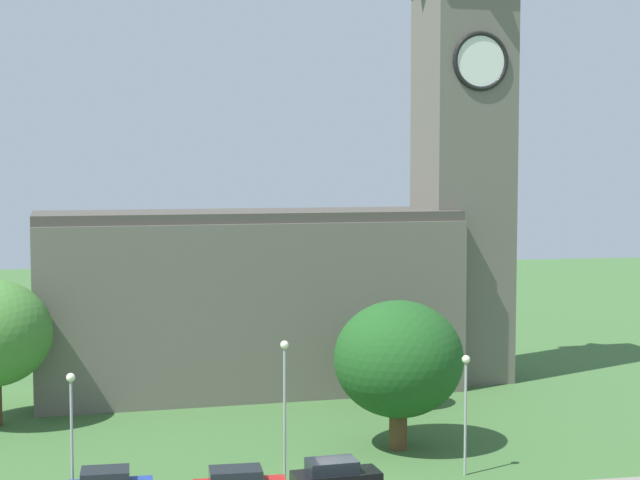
# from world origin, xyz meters

# --- Properties ---
(ground_plane) EXTENTS (200.00, 200.00, 0.00)m
(ground_plane) POSITION_xyz_m (0.00, 15.00, 0.00)
(ground_plane) COLOR #3D6633
(church) EXTENTS (35.82, 11.21, 33.89)m
(church) POSITION_xyz_m (2.39, 22.88, 9.42)
(church) COLOR #666056
(church) RESTS_ON ground
(car_black) EXTENTS (4.52, 2.40, 1.77)m
(car_black) POSITION_xyz_m (-0.77, -1.79, 0.90)
(car_black) COLOR black
(car_black) RESTS_ON ground
(streetlamp_west_mid) EXTENTS (0.44, 0.44, 6.28)m
(streetlamp_west_mid) POSITION_xyz_m (-13.64, 0.06, 4.26)
(streetlamp_west_mid) COLOR #9EA0A5
(streetlamp_west_mid) RESTS_ON ground
(streetlamp_central) EXTENTS (0.44, 0.44, 7.46)m
(streetlamp_central) POSITION_xyz_m (-2.96, 0.45, 4.94)
(streetlamp_central) COLOR #9EA0A5
(streetlamp_central) RESTS_ON ground
(streetlamp_east_mid) EXTENTS (0.44, 0.44, 6.44)m
(streetlamp_east_mid) POSITION_xyz_m (6.65, -0.06, 4.36)
(streetlamp_east_mid) COLOR #9EA0A5
(streetlamp_east_mid) RESTS_ON ground
(tree_churchyard) EXTENTS (4.47, 4.47, 6.22)m
(tree_churchyard) POSITION_xyz_m (6.78, 15.21, 4.17)
(tree_churchyard) COLOR brown
(tree_churchyard) RESTS_ON ground
(tree_riverside_west) EXTENTS (7.49, 7.49, 8.68)m
(tree_riverside_west) POSITION_xyz_m (4.49, 5.40, 5.28)
(tree_riverside_west) COLOR brown
(tree_riverside_west) RESTS_ON ground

